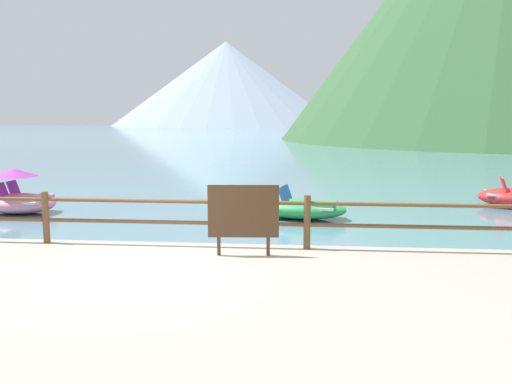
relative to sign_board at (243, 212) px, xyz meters
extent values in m
plane|color=slate|center=(-1.32, 39.00, -1.13)|extent=(200.00, 200.00, 0.00)
cube|color=#A39989|center=(-1.32, -3.20, -0.93)|extent=(28.00, 8.00, 0.40)
cylinder|color=brown|center=(-3.70, 0.55, -0.25)|extent=(0.12, 0.12, 0.95)
cylinder|color=brown|center=(1.06, 0.55, -0.25)|extent=(0.12, 0.12, 0.95)
cylinder|color=brown|center=(-1.32, 0.55, 0.08)|extent=(23.80, 0.07, 0.07)
cylinder|color=brown|center=(-1.32, 0.55, -0.30)|extent=(23.80, 0.07, 0.07)
cube|color=beige|center=(0.00, 0.01, 0.02)|extent=(1.10, 0.13, 0.80)
cube|color=#4C331E|center=(0.00, -0.01, 0.02)|extent=(1.18, 0.13, 0.88)
cylinder|color=#4C331E|center=(-0.41, -0.03, -0.55)|extent=(0.06, 0.06, 0.35)
cylinder|color=#4C331E|center=(0.41, 0.04, -0.55)|extent=(0.06, 0.06, 0.35)
ellipsoid|color=green|center=(0.84, 5.44, -0.87)|extent=(2.74, 1.67, 0.52)
cube|color=silver|center=(0.84, 5.44, -0.78)|extent=(2.14, 1.35, 0.06)
cube|color=blue|center=(0.60, 5.25, -0.71)|extent=(0.47, 0.47, 0.08)
cube|color=blue|center=(0.43, 5.29, -0.49)|extent=(0.29, 0.43, 0.43)
cube|color=blue|center=(0.70, 5.71, -0.71)|extent=(0.47, 0.47, 0.08)
cube|color=blue|center=(0.52, 5.75, -0.49)|extent=(0.29, 0.43, 0.43)
cube|color=green|center=(1.52, 5.30, -0.72)|extent=(0.72, 0.92, 0.12)
ellipsoid|color=pink|center=(-6.99, 5.50, -0.85)|extent=(2.20, 1.53, 0.55)
cube|color=silver|center=(-6.99, 5.50, -0.75)|extent=(1.72, 1.24, 0.06)
cube|color=purple|center=(-7.17, 5.23, -0.68)|extent=(0.43, 0.43, 0.08)
cube|color=purple|center=(-7.35, 5.25, -0.46)|extent=(0.24, 0.41, 0.43)
cube|color=purple|center=(-7.13, 5.78, -0.68)|extent=(0.43, 0.43, 0.08)
cube|color=purple|center=(-7.31, 5.79, -0.46)|extent=(0.24, 0.41, 0.43)
cube|color=pink|center=(-6.41, 5.45, -0.69)|extent=(0.53, 0.99, 0.12)
cone|color=purple|center=(-7.09, 5.50, 0.02)|extent=(1.40, 1.40, 0.22)
cube|color=red|center=(7.06, 7.65, -0.67)|extent=(0.49, 0.49, 0.08)
cube|color=red|center=(6.88, 7.69, -0.45)|extent=(0.30, 0.44, 0.43)
cube|color=red|center=(7.19, 8.17, -0.67)|extent=(0.49, 0.49, 0.08)
cube|color=red|center=(7.02, 8.22, -0.45)|extent=(0.30, 0.44, 0.43)
cone|color=#386038|center=(13.27, 60.50, 9.20)|extent=(27.85, 27.85, 20.65)
cone|color=#93A3B7|center=(-21.22, 139.88, 10.20)|extent=(62.03, 62.03, 22.65)
camera|label=1|loc=(1.03, -8.68, 1.59)|focal=37.68mm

